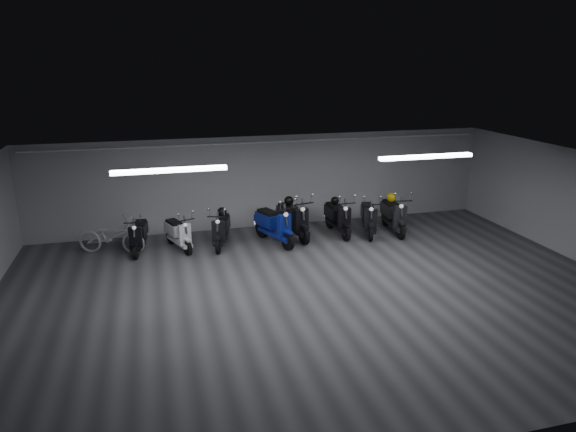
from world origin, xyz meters
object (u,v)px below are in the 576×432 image
object	(u,v)px
scooter_8	(369,212)
bicycle	(111,233)
scooter_3	(221,224)
helmet_2	(335,201)
scooter_1	(138,230)
helmet_1	(289,201)
scooter_2	(178,228)
helmet_3	(391,197)
scooter_9	(394,210)
helmet_0	(222,212)
scooter_4	(274,219)
scooter_7	(338,212)
scooter_5	(293,213)

from	to	relation	value
scooter_8	bicycle	size ratio (longest dim) A/B	1.02
scooter_3	helmet_2	xyz separation A→B (m)	(3.44, 0.39, 0.33)
scooter_1	scooter_3	xyz separation A→B (m)	(2.19, -0.15, 0.03)
scooter_1	helmet_1	distance (m)	4.27
scooter_2	helmet_3	bearing A→B (deg)	-20.01
scooter_9	helmet_1	xyz separation A→B (m)	(-3.07, 0.58, 0.34)
bicycle	scooter_2	bearing A→B (deg)	-76.81
bicycle	helmet_2	world-z (taller)	bicycle
bicycle	helmet_1	distance (m)	4.97
helmet_0	scooter_9	bearing A→B (deg)	-3.88
helmet_0	scooter_2	bearing A→B (deg)	-171.90
helmet_2	helmet_3	size ratio (longest dim) A/B	0.85
scooter_4	scooter_7	distance (m)	2.01
helmet_3	helmet_2	bearing A→B (deg)	171.71
scooter_2	scooter_7	bearing A→B (deg)	-19.78
helmet_2	scooter_1	bearing A→B (deg)	-177.56
scooter_8	helmet_0	size ratio (longest dim) A/B	6.81
scooter_5	scooter_7	distance (m)	1.35
scooter_4	helmet_1	size ratio (longest dim) A/B	6.96
scooter_2	scooter_8	xyz separation A→B (m)	(5.48, -0.15, 0.07)
scooter_7	scooter_3	bearing A→B (deg)	179.53
scooter_8	helmet_1	xyz separation A→B (m)	(-2.28, 0.56, 0.37)
scooter_5	helmet_3	distance (m)	3.05
helmet_0	helmet_2	distance (m)	3.38
bicycle	scooter_7	bearing A→B (deg)	-71.50
scooter_5	helmet_2	xyz separation A→B (m)	(1.33, 0.20, 0.24)
scooter_8	helmet_0	distance (m)	4.28
scooter_5	helmet_3	xyz separation A→B (m)	(3.04, -0.05, 0.28)
scooter_3	scooter_7	bearing A→B (deg)	19.37
scooter_5	helmet_0	size ratio (longest dim) A/B	7.39
scooter_4	scooter_8	size ratio (longest dim) A/B	1.06
scooter_5	helmet_1	size ratio (longest dim) A/B	7.10
scooter_2	helmet_3	world-z (taller)	scooter_2
scooter_3	helmet_1	world-z (taller)	scooter_3
scooter_4	scooter_8	xyz separation A→B (m)	(2.86, 0.05, -0.04)
helmet_3	scooter_4	bearing A→B (deg)	-175.47
scooter_4	helmet_3	world-z (taller)	scooter_4
scooter_2	helmet_1	size ratio (longest dim) A/B	5.87
scooter_4	scooter_2	bearing A→B (deg)	154.56
helmet_3	scooter_8	bearing A→B (deg)	-163.48
scooter_1	scooter_7	bearing A→B (deg)	9.39
scooter_3	scooter_8	bearing A→B (deg)	15.79
scooter_7	scooter_9	distance (m)	1.68
scooter_1	helmet_0	world-z (taller)	scooter_1
helmet_0	scooter_4	bearing A→B (deg)	-14.96
scooter_3	scooter_5	xyz separation A→B (m)	(2.11, 0.20, 0.09)
scooter_7	helmet_3	xyz separation A→B (m)	(1.69, 0.01, 0.33)
scooter_1	bicycle	world-z (taller)	scooter_1
scooter_9	helmet_1	size ratio (longest dim) A/B	6.84
scooter_5	scooter_1	bearing A→B (deg)	168.23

